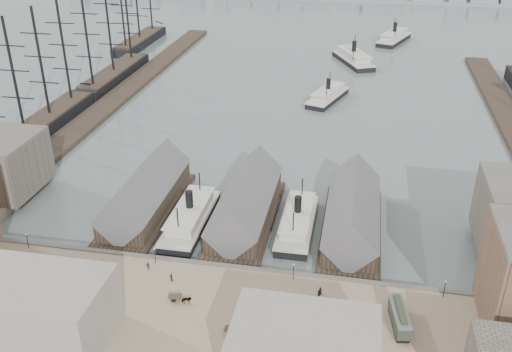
% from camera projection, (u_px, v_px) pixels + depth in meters
% --- Properties ---
extents(ground, '(900.00, 900.00, 0.00)m').
position_uv_depth(ground, '(231.00, 260.00, 127.77)').
color(ground, '#576464').
rests_on(ground, ground).
extents(quay, '(180.00, 30.00, 2.00)m').
position_uv_depth(quay, '(207.00, 315.00, 109.84)').
color(quay, gray).
rests_on(quay, ground).
extents(seawall, '(180.00, 1.20, 2.30)m').
position_uv_depth(seawall, '(225.00, 269.00, 122.70)').
color(seawall, '#59544C').
rests_on(seawall, ground).
extents(west_wharf, '(10.00, 220.00, 1.60)m').
position_uv_depth(west_wharf, '(121.00, 94.00, 226.25)').
color(west_wharf, '#2D231C').
rests_on(west_wharf, ground).
extents(ferry_shed_west, '(14.00, 42.00, 12.60)m').
position_uv_depth(ferry_shed_west, '(146.00, 195.00, 144.79)').
color(ferry_shed_west, '#2D231C').
rests_on(ferry_shed_west, ground).
extents(ferry_shed_center, '(14.00, 42.00, 12.60)m').
position_uv_depth(ferry_shed_center, '(246.00, 205.00, 140.40)').
color(ferry_shed_center, '#2D231C').
rests_on(ferry_shed_center, ground).
extents(ferry_shed_east, '(14.00, 42.00, 12.60)m').
position_uv_depth(ferry_shed_east, '(352.00, 215.00, 136.02)').
color(ferry_shed_east, '#2D231C').
rests_on(ferry_shed_east, ground).
extents(street_bldg_center, '(24.00, 16.00, 10.00)m').
position_uv_depth(street_bldg_center, '(304.00, 351.00, 93.24)').
color(street_bldg_center, gray).
rests_on(street_bldg_center, quay).
extents(street_bldg_west, '(30.00, 16.00, 12.00)m').
position_uv_depth(street_bldg_west, '(24.00, 307.00, 101.22)').
color(street_bldg_west, gray).
rests_on(street_bldg_west, quay).
extents(lamp_post_far_w, '(0.44, 0.44, 3.92)m').
position_uv_depth(lamp_post_far_w, '(27.00, 238.00, 127.09)').
color(lamp_post_far_w, black).
rests_on(lamp_post_far_w, quay).
extents(lamp_post_near_w, '(0.44, 0.44, 3.92)m').
position_uv_depth(lamp_post_near_w, '(155.00, 253.00, 122.03)').
color(lamp_post_near_w, black).
rests_on(lamp_post_near_w, quay).
extents(lamp_post_near_e, '(0.44, 0.44, 3.92)m').
position_uv_depth(lamp_post_near_e, '(294.00, 268.00, 116.98)').
color(lamp_post_near_e, black).
rests_on(lamp_post_near_e, quay).
extents(lamp_post_far_e, '(0.44, 0.44, 3.92)m').
position_uv_depth(lamp_post_far_e, '(445.00, 286.00, 111.92)').
color(lamp_post_far_e, black).
rests_on(lamp_post_far_e, quay).
extents(ferry_docked_west, '(8.42, 28.05, 10.02)m').
position_uv_depth(ferry_docked_west, '(190.00, 217.00, 139.68)').
color(ferry_docked_west, black).
rests_on(ferry_docked_west, ground).
extents(ferry_docked_east, '(7.97, 26.55, 9.48)m').
position_uv_depth(ferry_docked_east, '(297.00, 221.00, 138.19)').
color(ferry_docked_east, black).
rests_on(ferry_docked_east, ground).
extents(ferry_open_near, '(15.62, 27.29, 9.34)m').
position_uv_depth(ferry_open_near, '(328.00, 95.00, 220.83)').
color(ferry_open_near, black).
rests_on(ferry_open_near, ground).
extents(ferry_open_mid, '(21.71, 32.36, 11.18)m').
position_uv_depth(ferry_open_mid, '(353.00, 58.00, 266.64)').
color(ferry_open_mid, black).
rests_on(ferry_open_mid, ground).
extents(ferry_open_far, '(19.43, 32.13, 11.01)m').
position_uv_depth(ferry_open_far, '(394.00, 37.00, 302.71)').
color(ferry_open_far, black).
rests_on(ferry_open_far, ground).
extents(sailing_ship_near, '(9.89, 68.17, 40.68)m').
position_uv_depth(sailing_ship_near, '(38.00, 125.00, 191.15)').
color(sailing_ship_near, black).
rests_on(sailing_ship_near, ground).
extents(sailing_ship_mid, '(9.89, 57.12, 40.65)m').
position_uv_depth(sailing_ship_mid, '(114.00, 73.00, 244.17)').
color(sailing_ship_mid, black).
rests_on(sailing_ship_mid, ground).
extents(sailing_ship_far, '(9.69, 53.83, 39.84)m').
position_uv_depth(sailing_ship_far, '(140.00, 40.00, 297.25)').
color(sailing_ship_far, black).
rests_on(sailing_ship_far, ground).
extents(tram, '(4.14, 10.39, 3.59)m').
position_uv_depth(tram, '(399.00, 318.00, 104.93)').
color(tram, black).
rests_on(tram, quay).
extents(horse_cart_left, '(4.65, 1.72, 1.44)m').
position_uv_depth(horse_cart_left, '(11.00, 266.00, 120.90)').
color(horse_cart_left, black).
rests_on(horse_cart_left, quay).
extents(horse_cart_center, '(5.04, 2.22, 1.68)m').
position_uv_depth(horse_cart_center, '(183.00, 299.00, 111.15)').
color(horse_cart_center, black).
rests_on(horse_cart_center, quay).
extents(horse_cart_right, '(4.61, 1.67, 1.56)m').
position_uv_depth(horse_cart_right, '(242.00, 331.00, 103.30)').
color(horse_cart_right, black).
rests_on(horse_cart_right, quay).
extents(pedestrian_1, '(0.87, 0.71, 1.66)m').
position_uv_depth(pedestrian_1, '(59.00, 277.00, 117.53)').
color(pedestrian_1, black).
rests_on(pedestrian_1, quay).
extents(pedestrian_2, '(1.16, 0.71, 1.75)m').
position_uv_depth(pedestrian_2, '(148.00, 267.00, 120.60)').
color(pedestrian_2, black).
rests_on(pedestrian_2, quay).
extents(pedestrian_3, '(0.99, 0.81, 1.58)m').
position_uv_depth(pedestrian_3, '(111.00, 311.00, 108.29)').
color(pedestrian_3, black).
rests_on(pedestrian_3, quay).
extents(pedestrian_4, '(0.93, 0.87, 1.60)m').
position_uv_depth(pedestrian_4, '(171.00, 278.00, 117.39)').
color(pedestrian_4, black).
rests_on(pedestrian_4, quay).
extents(pedestrian_5, '(0.57, 0.69, 1.69)m').
position_uv_depth(pedestrian_5, '(274.00, 315.00, 107.22)').
color(pedestrian_5, black).
rests_on(pedestrian_5, quay).
extents(pedestrian_6, '(0.98, 1.01, 1.64)m').
position_uv_depth(pedestrian_6, '(318.00, 294.00, 112.69)').
color(pedestrian_6, black).
rests_on(pedestrian_6, quay).
extents(pedestrian_7, '(0.65, 1.11, 1.70)m').
position_uv_depth(pedestrian_7, '(368.00, 334.00, 102.48)').
color(pedestrian_7, black).
rests_on(pedestrian_7, quay).
extents(pedestrian_8, '(1.13, 0.87, 1.78)m').
position_uv_depth(pedestrian_8, '(392.00, 302.00, 110.46)').
color(pedestrian_8, black).
rests_on(pedestrian_8, quay).
extents(pedestrian_10, '(0.95, 0.79, 1.67)m').
position_uv_depth(pedestrian_10, '(320.00, 291.00, 113.50)').
color(pedestrian_10, black).
rests_on(pedestrian_10, quay).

